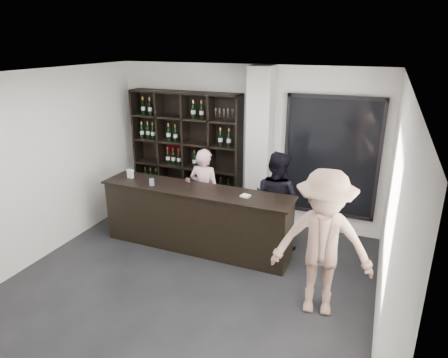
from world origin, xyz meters
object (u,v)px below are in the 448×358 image
at_px(wine_shelf, 186,154).
at_px(taster_black, 276,200).
at_px(taster_pink, 205,192).
at_px(customer, 323,244).
at_px(tasting_counter, 196,219).

relative_size(wine_shelf, taster_black, 1.46).
bearing_deg(taster_black, taster_pink, 17.86).
height_order(taster_pink, taster_black, taster_black).
relative_size(taster_pink, customer, 0.82).
distance_m(tasting_counter, customer, 2.37).
relative_size(wine_shelf, tasting_counter, 0.75).
xyz_separation_m(wine_shelf, taster_black, (1.99, -0.72, -0.38)).
bearing_deg(taster_pink, customer, 150.05).
height_order(taster_black, customer, customer).
bearing_deg(taster_pink, tasting_counter, 103.56).
relative_size(wine_shelf, taster_pink, 1.55).
distance_m(tasting_counter, taster_pink, 0.65).
bearing_deg(tasting_counter, taster_black, 26.24).
bearing_deg(taster_black, wine_shelf, -0.59).
distance_m(taster_pink, customer, 2.70).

